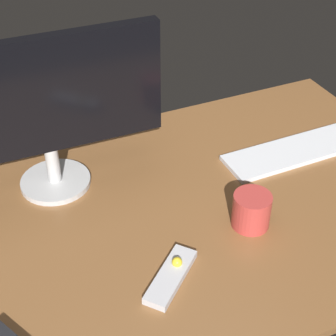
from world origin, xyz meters
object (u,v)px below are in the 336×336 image
(monitor, at_px, (43,105))
(coffee_mug, at_px, (251,210))
(media_remote, at_px, (171,275))
(keyboard, at_px, (295,151))

(monitor, xyz_separation_m, coffee_mug, (0.37, -0.33, -0.19))
(monitor, relative_size, coffee_mug, 6.43)
(media_remote, distance_m, coffee_mug, 0.25)
(coffee_mug, bearing_deg, keyboard, 36.87)
(monitor, height_order, coffee_mug, monitor)
(monitor, bearing_deg, keyboard, -10.74)
(monitor, distance_m, coffee_mug, 0.53)
(media_remote, bearing_deg, coffee_mug, -23.18)
(monitor, bearing_deg, media_remote, -69.74)
(keyboard, height_order, media_remote, media_remote)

